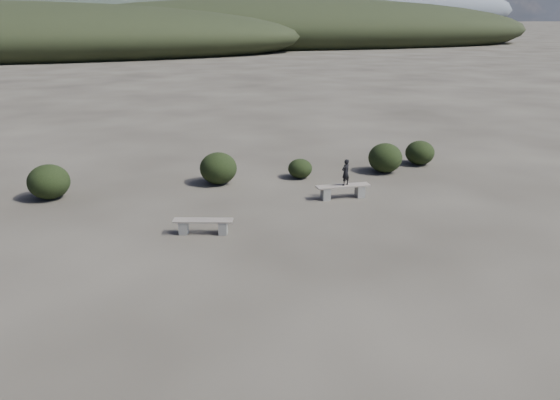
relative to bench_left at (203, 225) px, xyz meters
name	(u,v)px	position (x,y,z in m)	size (l,w,h in m)	color
ground	(326,286)	(2.32, -4.25, -0.27)	(1200.00, 1200.00, 0.00)	#322D27
bench_left	(203,225)	(0.00, 0.00, 0.00)	(1.82, 0.90, 0.45)	gray
bench_right	(343,190)	(5.38, 1.92, 0.03)	(1.98, 0.53, 0.49)	gray
seated_person	(346,172)	(5.46, 1.92, 0.69)	(0.35, 0.23, 0.95)	black
shrub_b	(218,168)	(1.43, 5.03, 0.35)	(1.45, 1.45, 1.24)	black
shrub_c	(300,168)	(4.75, 4.85, 0.12)	(0.98, 0.98, 0.79)	black
shrub_d	(385,158)	(8.44, 4.64, 0.35)	(1.41, 1.41, 1.24)	black
shrub_e	(420,153)	(10.51, 5.35, 0.26)	(1.27, 1.27, 1.06)	black
shrub_f	(49,182)	(-4.74, 4.97, 0.35)	(1.47, 1.47, 1.25)	black
mountain_ridges	(100,8)	(-5.16, 334.81, 10.56)	(500.00, 400.00, 56.00)	black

